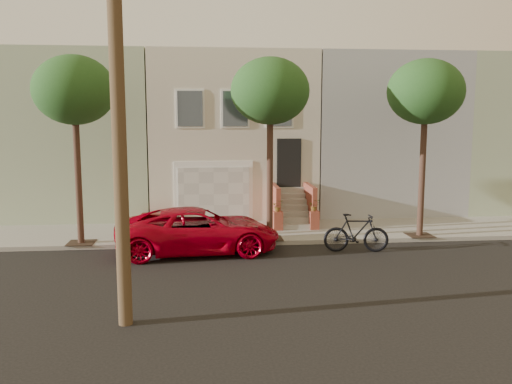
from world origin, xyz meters
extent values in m
plane|color=black|center=(0.00, 0.00, 0.00)|extent=(90.00, 90.00, 0.00)
cube|color=gray|center=(0.00, 5.35, 0.07)|extent=(40.00, 3.70, 0.15)
cube|color=#BDB5A2|center=(0.00, 11.20, 3.65)|extent=(7.00, 8.00, 7.00)
cube|color=#92A787|center=(-6.80, 11.20, 3.65)|extent=(6.50, 8.00, 7.00)
cube|color=#97999F|center=(6.80, 11.20, 3.65)|extent=(6.50, 8.00, 7.00)
cube|color=#92A787|center=(13.30, 11.20, 3.65)|extent=(6.50, 8.00, 7.00)
cube|color=white|center=(-0.90, 7.22, 1.40)|extent=(3.20, 0.12, 2.50)
cube|color=silver|center=(-0.90, 7.16, 1.30)|extent=(2.90, 0.06, 2.20)
cube|color=gray|center=(-0.90, 5.35, 0.16)|extent=(3.20, 3.70, 0.02)
cube|color=maroon|center=(-3.10, 6.90, 0.37)|extent=(1.40, 0.45, 0.44)
cube|color=black|center=(2.20, 7.17, 2.55)|extent=(1.00, 0.06, 2.00)
cube|color=#3F4751|center=(-1.80, 7.17, 4.75)|extent=(1.00, 0.06, 1.40)
cube|color=white|center=(-1.80, 7.19, 4.75)|extent=(1.15, 0.05, 1.55)
cube|color=#3F4751|center=(0.00, 7.17, 4.75)|extent=(1.00, 0.06, 1.40)
cube|color=white|center=(0.00, 7.19, 4.75)|extent=(1.15, 0.05, 1.55)
cube|color=#3F4751|center=(1.80, 7.17, 4.75)|extent=(1.00, 0.06, 1.40)
cube|color=white|center=(1.80, 7.19, 4.75)|extent=(1.15, 0.05, 1.55)
cube|color=gray|center=(2.20, 5.38, 0.25)|extent=(1.20, 0.28, 0.20)
cube|color=gray|center=(2.20, 5.66, 0.45)|extent=(1.20, 0.28, 0.20)
cube|color=gray|center=(2.20, 5.94, 0.65)|extent=(1.20, 0.28, 0.20)
cube|color=gray|center=(2.20, 6.22, 0.85)|extent=(1.20, 0.28, 0.20)
cube|color=gray|center=(2.20, 6.50, 1.05)|extent=(1.20, 0.28, 0.20)
cube|color=gray|center=(2.20, 6.78, 1.25)|extent=(1.20, 0.28, 0.20)
cube|color=gray|center=(2.20, 7.06, 1.45)|extent=(1.20, 0.28, 0.20)
cube|color=brown|center=(1.50, 6.22, 0.95)|extent=(0.18, 1.96, 1.60)
cube|color=brown|center=(2.90, 6.22, 0.95)|extent=(0.18, 1.96, 1.60)
cube|color=brown|center=(1.50, 5.34, 0.50)|extent=(0.35, 0.35, 0.70)
imported|color=#1A4017|center=(1.50, 5.34, 1.07)|extent=(0.40, 0.35, 0.45)
cube|color=brown|center=(2.90, 5.34, 0.50)|extent=(0.35, 0.35, 0.70)
imported|color=#1A4017|center=(2.90, 5.34, 1.07)|extent=(0.41, 0.35, 0.45)
cube|color=#2D2116|center=(-5.50, 3.90, 0.15)|extent=(0.90, 0.90, 0.02)
cylinder|color=#342017|center=(-5.50, 3.90, 2.25)|extent=(0.22, 0.22, 4.20)
ellipsoid|color=#1A4017|center=(-5.50, 3.90, 5.30)|extent=(2.70, 2.57, 2.29)
cube|color=#2D2116|center=(1.00, 3.90, 0.15)|extent=(0.90, 0.90, 0.02)
cylinder|color=#342017|center=(1.00, 3.90, 2.25)|extent=(0.22, 0.22, 4.20)
ellipsoid|color=#1A4017|center=(1.00, 3.90, 5.30)|extent=(2.70, 2.57, 2.29)
cube|color=#2D2116|center=(6.50, 3.90, 0.15)|extent=(0.90, 0.90, 0.02)
cylinder|color=#342017|center=(6.50, 3.90, 2.25)|extent=(0.22, 0.22, 4.20)
ellipsoid|color=#1A4017|center=(6.50, 3.90, 5.30)|extent=(2.70, 2.57, 2.29)
cylinder|color=#4A3922|center=(-3.00, -3.20, 5.00)|extent=(0.30, 0.30, 10.00)
imported|color=#B10015|center=(-1.50, 2.79, 0.74)|extent=(5.50, 2.88, 1.48)
imported|color=black|center=(3.68, 2.35, 0.64)|extent=(2.19, 0.88, 1.28)
camera|label=1|loc=(-1.27, -14.32, 4.41)|focal=37.24mm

